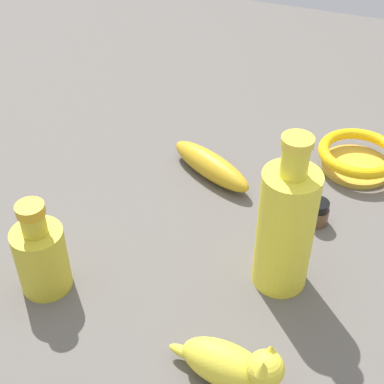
{
  "coord_description": "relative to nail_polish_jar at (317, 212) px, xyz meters",
  "views": [
    {
      "loc": [
        -0.63,
        -0.25,
        0.62
      ],
      "look_at": [
        0.0,
        0.0,
        0.07
      ],
      "focal_mm": 52.97,
      "sensor_mm": 36.0,
      "label": 1
    }
  ],
  "objects": [
    {
      "name": "ground",
      "position": [
        -0.09,
        0.18,
        -0.02
      ],
      "size": [
        2.0,
        2.0,
        0.0
      ],
      "primitive_type": "plane",
      "color": "#5B5651"
    },
    {
      "name": "nail_polish_jar",
      "position": [
        0.0,
        0.0,
        0.0
      ],
      "size": [
        0.04,
        0.04,
        0.04
      ],
      "color": "brown",
      "rests_on": "ground"
    },
    {
      "name": "cat_figurine",
      "position": [
        -0.33,
        0.03,
        0.01
      ],
      "size": [
        0.06,
        0.15,
        0.08
      ],
      "color": "yellow",
      "rests_on": "ground"
    },
    {
      "name": "banana",
      "position": [
        0.05,
        0.2,
        0.0
      ],
      "size": [
        0.12,
        0.19,
        0.05
      ],
      "primitive_type": "ellipsoid",
      "rotation": [
        0.0,
        0.0,
        4.25
      ],
      "color": "gold",
      "rests_on": "ground"
    },
    {
      "name": "bottle_tall",
      "position": [
        -0.14,
        0.02,
        0.08
      ],
      "size": [
        0.08,
        0.08,
        0.25
      ],
      "color": "yellow",
      "rests_on": "ground"
    },
    {
      "name": "bottle_short",
      "position": [
        -0.28,
        0.33,
        0.04
      ],
      "size": [
        0.07,
        0.07,
        0.15
      ],
      "color": "gold",
      "rests_on": "ground"
    },
    {
      "name": "bowl",
      "position": [
        0.17,
        -0.04,
        0.01
      ],
      "size": [
        0.15,
        0.15,
        0.04
      ],
      "color": "gold",
      "rests_on": "ground"
    }
  ]
}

